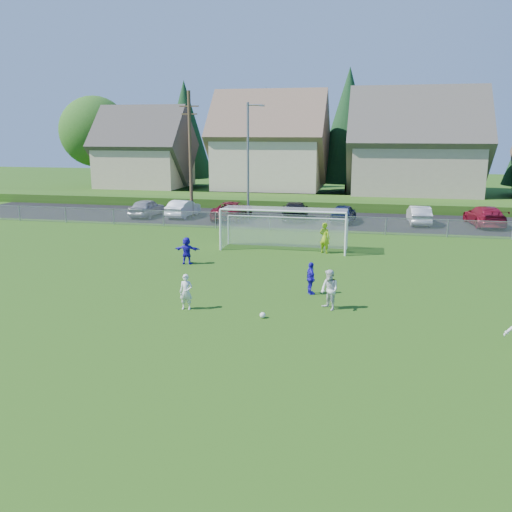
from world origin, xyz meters
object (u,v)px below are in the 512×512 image
object	(u,v)px
car_b	(183,208)
player_blue_a	(311,278)
goalkeeper	(325,238)
car_g	(485,216)
soccer_ball	(263,315)
soccer_goal	(285,222)
car_c	(232,210)
player_white_a	(186,292)
car_e	(344,213)
player_white_b	(329,290)
player_blue_b	(187,251)
car_a	(147,208)
car_f	(419,215)
car_d	(295,211)

from	to	relation	value
car_b	player_blue_a	bearing A→B (deg)	127.23
goalkeeper	car_b	distance (m)	16.83
car_g	soccer_ball	bearing A→B (deg)	56.60
goalkeeper	soccer_goal	world-z (taller)	soccer_goal
player_blue_a	car_c	distance (m)	20.82
soccer_goal	player_white_a	bearing A→B (deg)	-99.55
player_white_a	car_e	size ratio (longest dim) A/B	0.35
goalkeeper	car_e	world-z (taller)	goalkeeper
player_white_b	player_blue_b	distance (m)	9.97
soccer_ball	soccer_goal	xyz separation A→B (m)	(-1.16, 12.24, 1.52)
goalkeeper	soccer_goal	distance (m)	2.60
car_a	car_b	distance (m)	3.02
car_a	player_blue_a	bearing A→B (deg)	132.60
player_white_a	car_b	bearing A→B (deg)	105.73
car_e	car_g	world-z (taller)	car_g
player_white_b	car_c	xyz separation A→B (m)	(-9.38, 20.94, -0.08)
car_a	car_g	xyz separation A→B (m)	(26.38, 1.02, 0.02)
car_g	soccer_goal	distance (m)	17.37
player_white_a	car_b	distance (m)	23.93
car_f	car_g	bearing A→B (deg)	179.75
car_c	car_a	bearing A→B (deg)	1.23
player_blue_a	car_f	distance (m)	20.70
car_e	soccer_goal	xyz separation A→B (m)	(-2.90, -10.69, 0.93)
soccer_ball	player_white_b	distance (m)	2.91
soccer_ball	player_blue_a	distance (m)	3.77
car_e	soccer_ball	bearing A→B (deg)	90.34
car_b	car_c	xyz separation A→B (m)	(4.28, -0.40, 0.03)
player_white_b	car_d	distance (m)	22.14
player_white_b	car_f	world-z (taller)	player_white_b
goalkeeper	player_white_a	bearing A→B (deg)	93.42
car_b	car_c	distance (m)	4.30
car_e	car_g	size ratio (longest dim) A/B	0.80
player_blue_a	car_d	distance (m)	20.09
player_blue_a	car_b	bearing A→B (deg)	7.10
player_white_a	car_e	distance (m)	23.08
player_blue_a	car_a	xyz separation A→B (m)	(-15.71, 18.98, 0.01)
player_blue_b	soccer_ball	bearing A→B (deg)	123.53
soccer_goal	car_e	bearing A→B (deg)	74.82
player_white_a	car_a	distance (m)	24.70
goalkeeper	car_f	xyz separation A→B (m)	(6.10, 11.58, -0.20)
car_d	soccer_goal	distance (m)	11.06
car_d	car_f	size ratio (longest dim) A/B	1.17
car_b	soccer_goal	world-z (taller)	soccer_goal
soccer_ball	car_b	size ratio (longest dim) A/B	0.05
car_f	soccer_goal	world-z (taller)	soccer_goal
player_blue_a	car_c	size ratio (longest dim) A/B	0.27
car_e	player_blue_a	bearing A→B (deg)	93.74
player_white_a	soccer_goal	world-z (taller)	soccer_goal
goalkeeper	player_blue_b	bearing A→B (deg)	56.05
car_c	car_g	bearing A→B (deg)	-176.33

